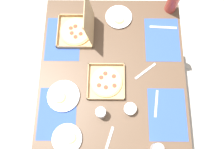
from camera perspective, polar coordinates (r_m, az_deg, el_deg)
ground_plane at (r=2.39m, az=-0.00°, el=-5.66°), size 6.00×6.00×0.00m
dining_table at (r=1.76m, az=-0.00°, el=-1.18°), size 1.26×1.06×0.78m
placemat_near_left at (r=1.79m, az=-12.26°, el=8.74°), size 0.36×0.26×0.00m
placemat_near_right at (r=1.62m, az=-13.70°, el=-9.46°), size 0.36×0.26×0.00m
placemat_far_left at (r=1.79m, az=12.39°, el=8.59°), size 0.36×0.26×0.00m
placemat_far_right at (r=1.62m, az=13.58°, el=-9.63°), size 0.36×0.26×0.00m
pizza_box_corner_left at (r=1.75m, az=-8.48°, el=11.21°), size 0.28×0.28×0.31m
pizza_box_edge_far at (r=1.62m, az=-1.60°, el=-1.78°), size 0.26×0.26×0.04m
plate_near_right at (r=1.83m, az=1.59°, el=14.15°), size 0.21×0.21×0.03m
plate_far_right at (r=1.59m, az=-11.24°, el=-15.47°), size 0.20×0.20×0.03m
plate_near_left at (r=1.63m, az=-12.26°, el=-5.31°), size 0.23×0.23×0.03m
cup_spare at (r=1.54m, az=11.11°, el=-17.83°), size 0.07×0.07×0.10m
cup_red at (r=1.54m, az=-2.93°, el=-9.55°), size 0.07×0.07×0.09m
condiment_bowl at (r=1.57m, az=4.42°, el=-8.61°), size 0.08×0.08×0.05m
knife_by_near_right at (r=1.84m, az=12.62°, el=11.47°), size 0.03×0.21×0.00m
fork_by_near_left at (r=1.67m, az=8.26°, el=0.85°), size 0.13×0.16×0.00m
fork_by_far_right at (r=1.62m, az=10.92°, el=-7.16°), size 0.19×0.04×0.00m
knife_by_far_left at (r=1.56m, az=-1.07°, el=-16.64°), size 0.21×0.08×0.00m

